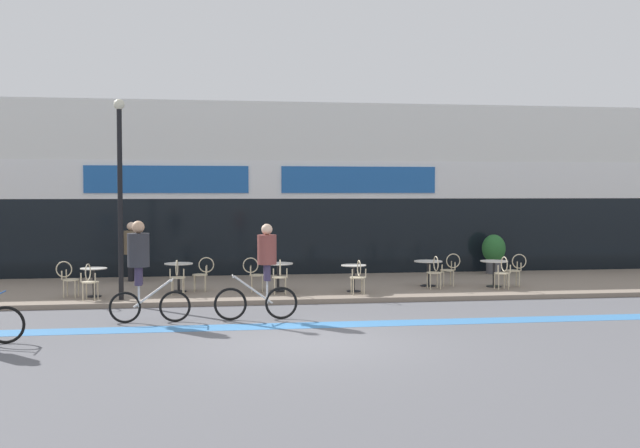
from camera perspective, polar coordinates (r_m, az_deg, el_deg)
The scene contains 26 objects.
ground_plane at distance 13.86m, azimuth -1.22°, elevation -8.96°, with size 120.00×120.00×0.00m, color #5B5B60.
sidewalk_slab at distance 20.97m, azimuth -3.66°, elevation -4.88°, with size 40.00×5.50×0.12m, color gray.
storefront_facade at distance 25.50m, azimuth -4.53°, elevation 2.54°, with size 40.00×4.06×5.57m.
bike_lane_stripe at distance 15.46m, azimuth -1.97°, elevation -7.74°, with size 36.00×0.70×0.01m, color #3D7AB7.
bistro_table_0 at distance 19.52m, azimuth -16.85°, elevation -3.83°, with size 0.65×0.65×0.73m.
bistro_table_1 at distance 19.98m, azimuth -10.72°, elevation -3.55°, with size 0.74×0.74×0.75m.
bistro_table_2 at distance 19.74m, azimuth -3.22°, elevation -3.59°, with size 0.79×0.79×0.74m.
bistro_table_3 at distance 19.65m, azimuth 2.58°, elevation -3.72°, with size 0.66×0.66×0.71m.
bistro_table_4 at distance 20.98m, azimuth 8.24°, elevation -3.32°, with size 0.78×0.78×0.71m.
bistro_table_5 at distance 21.18m, azimuth 13.12°, elevation -3.28°, with size 0.76×0.76×0.72m.
cafe_chair_0_near at distance 18.91m, azimuth -17.17°, elevation -4.03°, with size 0.45×0.60×0.90m.
cafe_chair_0_side at distance 19.64m, azimuth -18.66°, elevation -3.81°, with size 0.60×0.45×0.90m.
cafe_chair_1_near at distance 19.36m, azimuth -10.82°, elevation -3.81°, with size 0.43×0.59×0.90m.
cafe_chair_1_side at distance 19.96m, azimuth -8.92°, elevation -3.61°, with size 0.58×0.42×0.90m.
cafe_chair_2_near at distance 19.12m, azimuth -3.06°, elevation -3.85°, with size 0.42×0.58×0.90m.
cafe_chair_2_side at distance 19.70m, azimuth -5.03°, elevation -3.67°, with size 0.59×0.43×0.90m.
cafe_chair_3_near at distance 19.04m, azimuth 2.93°, elevation -3.88°, with size 0.40×0.57×0.90m.
cafe_chair_4_near at distance 20.38m, azimuth 8.74°, elevation -3.48°, with size 0.40×0.58×0.90m.
cafe_chair_4_side at distance 21.16m, azimuth 9.87°, elevation -3.27°, with size 0.58×0.41×0.90m.
cafe_chair_5_near at distance 20.60m, azimuth 13.76°, elevation -3.46°, with size 0.41×0.58×0.90m.
cafe_chair_5_side at distance 21.41m, azimuth 14.69°, elevation -3.25°, with size 0.59×0.44×0.90m.
planter_pot at distance 24.56m, azimuth 13.09°, elevation -2.05°, with size 0.74×0.74×1.25m.
lamp_post at distance 18.69m, azimuth -15.00°, elevation 3.00°, with size 0.26×0.26×4.85m.
cyclist_1 at distance 16.06m, azimuth -13.49°, elevation -2.86°, with size 1.69×0.48×2.14m.
cyclist_2 at distance 16.06m, azimuth -4.32°, elevation -3.22°, with size 1.79×0.48×2.06m.
pedestrian_near_end at distance 22.62m, azimuth -14.16°, elevation -1.63°, with size 0.56×0.56×1.74m.
Camera 1 is at (-1.67, -13.48, 2.76)m, focal length 42.00 mm.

